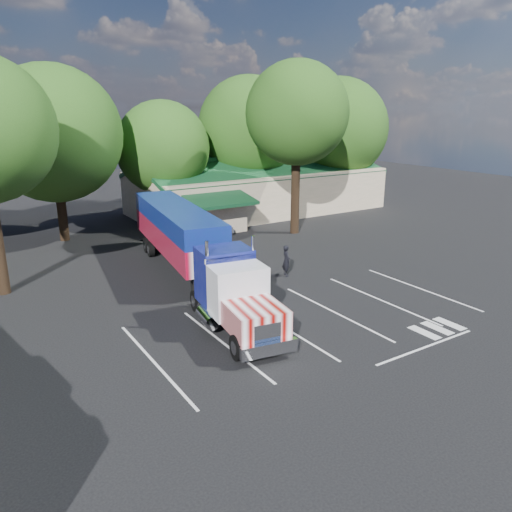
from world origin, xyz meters
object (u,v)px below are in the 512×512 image
silver_sedan (210,229)px  woman (286,261)px  bicycle (220,261)px  semi_truck (189,242)px

silver_sedan → woman: bearing=174.9°
woman → bicycle: (-2.70, 3.48, -0.51)m
bicycle → silver_sedan: 8.18m
bicycle → silver_sedan: silver_sedan is taller
woman → bicycle: 4.44m
bicycle → silver_sedan: bearing=28.6°
woman → silver_sedan: (0.50, 11.00, -0.35)m
bicycle → semi_truck: bearing=165.9°
semi_truck → silver_sedan: size_ratio=5.43×
semi_truck → woman: semi_truck is taller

